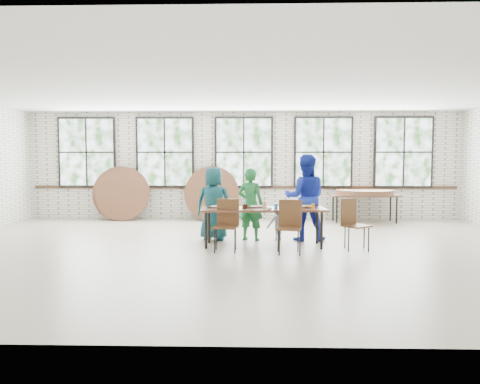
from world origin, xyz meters
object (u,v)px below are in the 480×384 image
(chair_near_left, at_px, (227,220))
(dining_table, at_px, (263,211))
(chair_near_right, at_px, (290,222))
(storage_table, at_px, (364,197))

(chair_near_left, bearing_deg, dining_table, 46.71)
(dining_table, bearing_deg, chair_near_right, -57.55)
(chair_near_left, bearing_deg, chair_near_right, 4.68)
(dining_table, height_order, chair_near_left, chair_near_left)
(chair_near_left, height_order, storage_table, chair_near_left)
(dining_table, xyz_separation_m, storage_table, (2.79, 3.56, -0.00))
(dining_table, height_order, storage_table, same)
(dining_table, distance_m, chair_near_right, 0.78)
(dining_table, distance_m, chair_near_left, 0.83)
(dining_table, relative_size, chair_near_left, 2.58)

